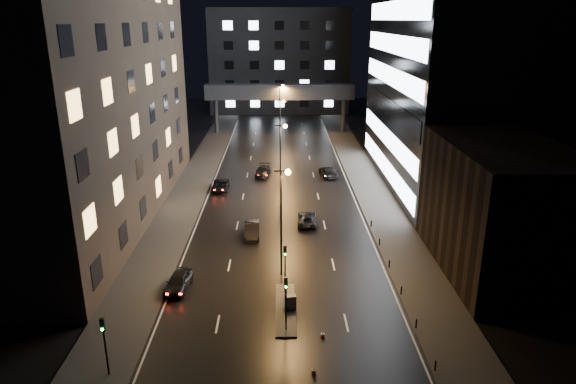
# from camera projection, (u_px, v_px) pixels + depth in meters

# --- Properties ---
(ground) EXTENTS (160.00, 160.00, 0.00)m
(ground) POSITION_uv_depth(u_px,v_px,m) (280.00, 175.00, 77.74)
(ground) COLOR black
(ground) RESTS_ON ground
(sidewalk_left) EXTENTS (5.00, 110.00, 0.15)m
(sidewalk_left) POSITION_uv_depth(u_px,v_px,m) (193.00, 185.00, 72.78)
(sidewalk_left) COLOR #383533
(sidewalk_left) RESTS_ON ground
(sidewalk_right) EXTENTS (5.00, 110.00, 0.15)m
(sidewalk_right) POSITION_uv_depth(u_px,v_px,m) (368.00, 184.00, 73.18)
(sidewalk_right) COLOR #383533
(sidewalk_right) RESTS_ON ground
(building_left) EXTENTS (15.00, 48.00, 40.00)m
(building_left) POSITION_uv_depth(u_px,v_px,m) (74.00, 43.00, 55.81)
(building_left) COLOR #2D2319
(building_left) RESTS_ON ground
(building_right_low) EXTENTS (10.00, 18.00, 12.00)m
(building_right_low) POSITION_uv_depth(u_px,v_px,m) (500.00, 209.00, 46.78)
(building_right_low) COLOR black
(building_right_low) RESTS_ON ground
(building_right_glass) EXTENTS (20.00, 36.00, 45.00)m
(building_right_glass) POSITION_uv_depth(u_px,v_px,m) (470.00, 18.00, 67.15)
(building_right_glass) COLOR black
(building_right_glass) RESTS_ON ground
(building_far) EXTENTS (34.00, 14.00, 25.00)m
(building_far) POSITION_uv_depth(u_px,v_px,m) (279.00, 61.00, 128.66)
(building_far) COLOR #333335
(building_far) RESTS_ON ground
(skybridge) EXTENTS (30.00, 3.00, 10.00)m
(skybridge) POSITION_uv_depth(u_px,v_px,m) (280.00, 93.00, 103.48)
(skybridge) COLOR #333335
(skybridge) RESTS_ON ground
(median_island) EXTENTS (1.60, 8.00, 0.15)m
(median_island) POSITION_uv_depth(u_px,v_px,m) (286.00, 309.00, 41.73)
(median_island) COLOR #383533
(median_island) RESTS_ON ground
(traffic_signal_near) EXTENTS (0.28, 0.34, 4.40)m
(traffic_signal_near) POSITION_uv_depth(u_px,v_px,m) (285.00, 262.00, 43.12)
(traffic_signal_near) COLOR black
(traffic_signal_near) RESTS_ON median_island
(traffic_signal_far) EXTENTS (0.28, 0.34, 4.40)m
(traffic_signal_far) POSITION_uv_depth(u_px,v_px,m) (286.00, 295.00, 37.91)
(traffic_signal_far) COLOR black
(traffic_signal_far) RESTS_ON median_island
(traffic_signal_corner) EXTENTS (0.28, 0.34, 4.40)m
(traffic_signal_corner) POSITION_uv_depth(u_px,v_px,m) (104.00, 338.00, 33.03)
(traffic_signal_corner) COLOR black
(traffic_signal_corner) RESTS_ON ground
(bollard_row) EXTENTS (0.12, 25.12, 0.90)m
(bollard_row) POSITION_uv_depth(u_px,v_px,m) (395.00, 277.00, 46.03)
(bollard_row) COLOR black
(bollard_row) RESTS_ON ground
(streetlight_near) EXTENTS (1.45, 0.50, 10.15)m
(streetlight_near) POSITION_uv_depth(u_px,v_px,m) (283.00, 209.00, 45.35)
(streetlight_near) COLOR black
(streetlight_near) RESTS_ON ground
(streetlight_mid_a) EXTENTS (1.45, 0.50, 10.15)m
(streetlight_mid_a) POSITION_uv_depth(u_px,v_px,m) (282.00, 153.00, 64.29)
(streetlight_mid_a) COLOR black
(streetlight_mid_a) RESTS_ON ground
(streetlight_mid_b) EXTENTS (1.45, 0.50, 10.15)m
(streetlight_mid_b) POSITION_uv_depth(u_px,v_px,m) (281.00, 122.00, 83.24)
(streetlight_mid_b) COLOR black
(streetlight_mid_b) RESTS_ON ground
(streetlight_far) EXTENTS (1.45, 0.50, 10.15)m
(streetlight_far) POSITION_uv_depth(u_px,v_px,m) (281.00, 103.00, 102.18)
(streetlight_far) COLOR black
(streetlight_far) RESTS_ON ground
(car_away_a) EXTENTS (2.25, 4.55, 1.49)m
(car_away_a) POSITION_uv_depth(u_px,v_px,m) (178.00, 282.00, 44.67)
(car_away_a) COLOR black
(car_away_a) RESTS_ON ground
(car_away_b) EXTENTS (1.82, 4.64, 1.51)m
(car_away_b) POSITION_uv_depth(u_px,v_px,m) (252.00, 230.00, 55.59)
(car_away_b) COLOR black
(car_away_b) RESTS_ON ground
(car_away_c) EXTENTS (2.18, 4.71, 1.31)m
(car_away_c) POSITION_uv_depth(u_px,v_px,m) (220.00, 186.00, 70.66)
(car_away_c) COLOR black
(car_away_c) RESTS_ON ground
(car_away_d) EXTENTS (2.47, 5.15, 1.45)m
(car_away_d) POSITION_uv_depth(u_px,v_px,m) (263.00, 171.00, 77.00)
(car_away_d) COLOR black
(car_away_d) RESTS_ON ground
(car_toward_a) EXTENTS (2.39, 4.70, 1.27)m
(car_toward_a) POSITION_uv_depth(u_px,v_px,m) (307.00, 219.00, 58.97)
(car_toward_a) COLOR black
(car_toward_a) RESTS_ON ground
(car_toward_b) EXTENTS (2.76, 5.38, 1.49)m
(car_toward_b) POSITION_uv_depth(u_px,v_px,m) (328.00, 171.00, 76.84)
(car_toward_b) COLOR black
(car_toward_b) RESTS_ON ground
(utility_cabinet) EXTENTS (0.96, 0.69, 1.19)m
(utility_cabinet) POSITION_uv_depth(u_px,v_px,m) (290.00, 302.00, 41.44)
(utility_cabinet) COLOR #48484A
(utility_cabinet) RESTS_ON median_island
(cone_a) EXTENTS (0.45, 0.45, 0.57)m
(cone_a) POSITION_uv_depth(u_px,v_px,m) (314.00, 371.00, 34.04)
(cone_a) COLOR #DA510B
(cone_a) RESTS_ON ground
(cone_b) EXTENTS (0.42, 0.42, 0.54)m
(cone_b) POSITION_uv_depth(u_px,v_px,m) (323.00, 335.00, 37.97)
(cone_b) COLOR #DD3D0B
(cone_b) RESTS_ON ground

